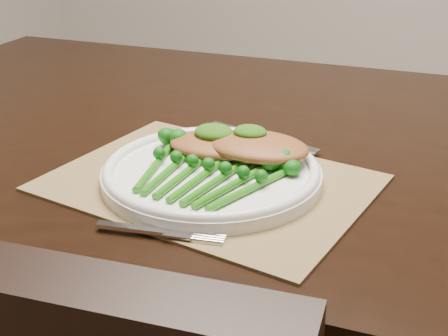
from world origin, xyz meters
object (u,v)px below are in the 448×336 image
at_px(dinner_plate, 212,172).
at_px(broccolini_bundle, 200,177).
at_px(dining_table, 258,316).
at_px(placemat, 209,183).
at_px(chicken_fillet_left, 216,145).

distance_m(dinner_plate, broccolini_bundle, 0.04).
relative_size(dining_table, broccolini_bundle, 8.61).
bearing_deg(broccolini_bundle, dining_table, 96.63).
xyz_separation_m(dining_table, placemat, (0.01, -0.22, 0.37)).
relative_size(dinner_plate, chicken_fillet_left, 2.19).
xyz_separation_m(dinner_plate, chicken_fillet_left, (-0.02, 0.05, 0.02)).
height_order(dining_table, chicken_fillet_left, chicken_fillet_left).
relative_size(placemat, dinner_plate, 1.40).
xyz_separation_m(dining_table, broccolini_bundle, (0.01, -0.25, 0.40)).
height_order(dining_table, broccolini_bundle, broccolini_bundle).
bearing_deg(dining_table, broccolini_bundle, -91.55).
relative_size(chicken_fillet_left, broccolini_bundle, 0.69).
height_order(dining_table, placemat, placemat).
distance_m(dining_table, placemat, 0.43).
height_order(dining_table, dinner_plate, dinner_plate).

